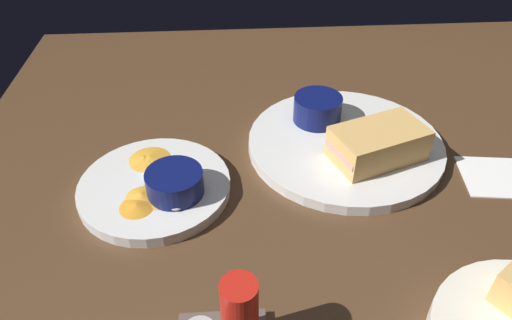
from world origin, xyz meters
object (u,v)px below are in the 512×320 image
at_px(sandwich_half_near, 378,143).
at_px(spoon_by_gravy_ramekin, 169,197).
at_px(plate_chips_companion, 155,185).
at_px(plate_sandwich_main, 345,144).
at_px(ramekin_light_gravy, 175,182).
at_px(spoon_by_dark_ramekin, 349,131).
at_px(ramekin_dark_sauce, 319,108).

xyz_separation_m(sandwich_half_near, spoon_by_gravy_ramekin, (0.29, 0.07, -0.02)).
relative_size(sandwich_half_near, plate_chips_companion, 0.72).
bearing_deg(plate_sandwich_main, spoon_by_gravy_ramekin, 23.89).
bearing_deg(ramekin_light_gravy, spoon_by_dark_ramekin, -155.51).
distance_m(plate_sandwich_main, spoon_by_dark_ramekin, 0.02).
bearing_deg(spoon_by_dark_ramekin, sandwich_half_near, 112.21).
height_order(plate_sandwich_main, sandwich_half_near, sandwich_half_near).
distance_m(sandwich_half_near, ramekin_light_gravy, 0.29).
distance_m(sandwich_half_near, plate_chips_companion, 0.32).
xyz_separation_m(plate_sandwich_main, sandwich_half_near, (-0.03, 0.04, 0.03)).
distance_m(plate_sandwich_main, ramekin_light_gravy, 0.27).
bearing_deg(ramekin_dark_sauce, sandwich_half_near, 123.24).
bearing_deg(ramekin_dark_sauce, spoon_by_dark_ramekin, 135.73).
height_order(ramekin_dark_sauce, spoon_by_gravy_ramekin, ramekin_dark_sauce).
bearing_deg(plate_sandwich_main, spoon_by_dark_ramekin, -119.21).
bearing_deg(plate_sandwich_main, ramekin_dark_sauce, -60.88).
relative_size(spoon_by_dark_ramekin, ramekin_light_gravy, 1.07).
relative_size(spoon_by_dark_ramekin, spoon_by_gravy_ramekin, 0.88).
xyz_separation_m(spoon_by_dark_ramekin, ramekin_light_gravy, (0.26, 0.12, 0.01)).
bearing_deg(spoon_by_dark_ramekin, plate_sandwich_main, 60.79).
xyz_separation_m(spoon_by_dark_ramekin, plate_chips_companion, (0.29, 0.09, -0.01)).
height_order(plate_sandwich_main, spoon_by_gravy_ramekin, spoon_by_gravy_ramekin).
xyz_separation_m(ramekin_dark_sauce, plate_chips_companion, (0.25, 0.13, -0.03)).
xyz_separation_m(sandwich_half_near, spoon_by_dark_ramekin, (0.03, -0.06, -0.02)).
bearing_deg(spoon_by_gravy_ramekin, plate_sandwich_main, -156.11).
distance_m(ramekin_dark_sauce, ramekin_light_gravy, 0.27).
xyz_separation_m(sandwich_half_near, ramekin_light_gravy, (0.29, 0.06, -0.01)).
distance_m(plate_chips_companion, spoon_by_gravy_ramekin, 0.05).
height_order(spoon_by_dark_ramekin, plate_chips_companion, spoon_by_dark_ramekin).
distance_m(plate_sandwich_main, sandwich_half_near, 0.06).
bearing_deg(plate_chips_companion, ramekin_light_gravy, 140.19).
relative_size(plate_sandwich_main, spoon_by_dark_ramekin, 3.67).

